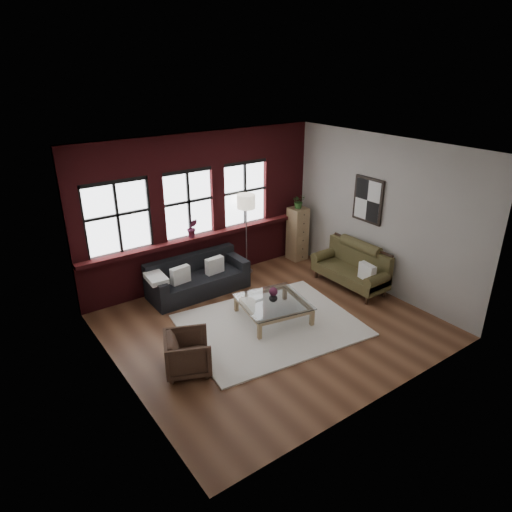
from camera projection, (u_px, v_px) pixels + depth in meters
floor at (270, 325)px, 8.43m from camera, size 5.50×5.50×0.00m
ceiling at (273, 150)px, 7.15m from camera, size 5.50×5.50×0.00m
wall_back at (200, 209)px, 9.66m from camera, size 5.50×0.00×5.50m
wall_front at (388, 303)px, 5.92m from camera, size 5.50×0.00×5.50m
wall_left at (114, 288)px, 6.32m from camera, size 0.00×5.00×5.00m
wall_right at (379, 215)px, 9.26m from camera, size 0.00×5.00×5.00m
brick_backwall at (202, 209)px, 9.61m from camera, size 5.50×0.12×3.20m
sill_ledge at (205, 235)px, 9.77m from camera, size 5.50×0.30×0.08m
window_left at (117, 218)px, 8.60m from camera, size 1.38×0.10×1.50m
window_mid at (188, 205)px, 9.40m from camera, size 1.38×0.10×1.50m
window_right at (244, 194)px, 10.15m from camera, size 1.38×0.10×1.50m
wall_poster at (368, 200)px, 9.36m from camera, size 0.05×0.74×0.94m
shag_rug at (270, 325)px, 8.39m from camera, size 3.34×2.77×0.03m
dark_sofa at (198, 276)px, 9.46m from camera, size 2.08×0.84×0.75m
pillow_a at (180, 275)px, 9.07m from camera, size 0.41×0.18×0.34m
pillow_b at (215, 265)px, 9.49m from camera, size 0.41×0.17×0.34m
vintage_settee at (350, 267)px, 9.65m from camera, size 0.77×1.74×0.93m
pillow_settee at (367, 272)px, 9.17m from camera, size 0.18×0.39×0.34m
armchair at (188, 353)px, 7.07m from camera, size 0.91×0.90×0.64m
coffee_table at (273, 310)px, 8.54m from camera, size 1.38×1.38×0.39m
vase at (273, 297)px, 8.43m from camera, size 0.21×0.21×0.17m
flowers at (273, 292)px, 8.38m from camera, size 0.16×0.16×0.16m
drawer_chest at (297, 234)px, 10.98m from camera, size 0.40×0.40×1.29m
potted_plant_top at (299, 201)px, 10.66m from camera, size 0.35×0.31×0.34m
floor_lamp at (246, 231)px, 10.15m from camera, size 0.40×0.40×1.98m
sill_plant at (192, 228)px, 9.49m from camera, size 0.27×0.25×0.40m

